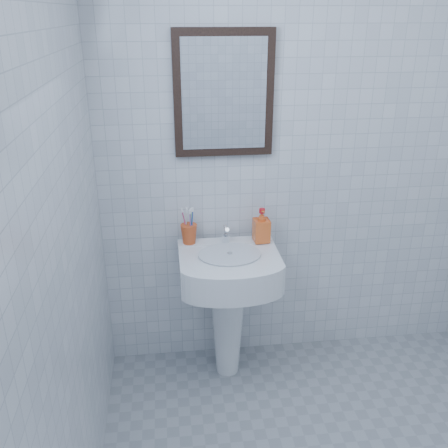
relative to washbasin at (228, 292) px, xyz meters
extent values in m
cube|color=silver|center=(0.44, 0.22, 0.72)|extent=(2.20, 0.02, 2.50)
cube|color=silver|center=(-0.66, -0.98, 0.72)|extent=(0.02, 2.40, 2.50)
cone|color=white|center=(0.00, 0.02, -0.21)|extent=(0.20, 0.20, 0.64)
cube|color=white|center=(0.00, -0.02, 0.17)|extent=(0.51, 0.37, 0.16)
cube|color=white|center=(0.00, 0.12, 0.24)|extent=(0.51, 0.09, 0.03)
cylinder|color=silver|center=(0.00, -0.05, 0.26)|extent=(0.32, 0.32, 0.01)
cylinder|color=silver|center=(0.00, 0.10, 0.27)|extent=(0.04, 0.04, 0.04)
cylinder|color=silver|center=(0.00, 0.08, 0.33)|extent=(0.02, 0.08, 0.07)
cylinder|color=silver|center=(0.00, 0.11, 0.31)|extent=(0.03, 0.04, 0.08)
imported|color=#D44514|center=(0.19, 0.09, 0.35)|extent=(0.09, 0.09, 0.19)
cube|color=black|center=(0.00, 0.20, 1.02)|extent=(0.50, 0.04, 0.62)
cube|color=white|center=(0.00, 0.18, 1.02)|extent=(0.42, 0.00, 0.54)
camera|label=1|loc=(-0.30, -2.31, 1.39)|focal=40.00mm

